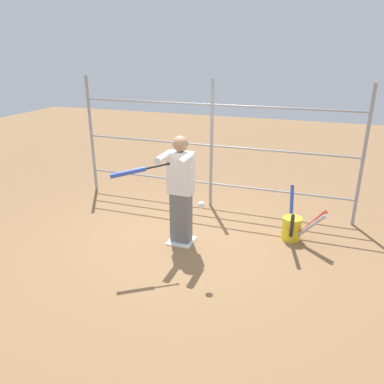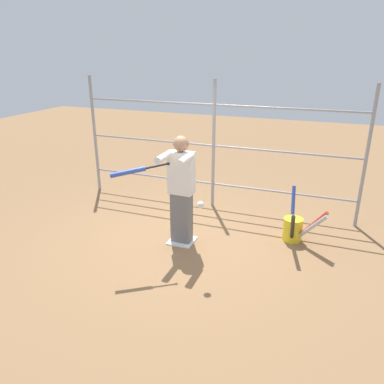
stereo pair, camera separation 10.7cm
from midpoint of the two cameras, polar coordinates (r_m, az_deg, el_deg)
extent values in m
plane|color=olive|center=(6.10, -2.13, -7.51)|extent=(24.00, 24.00, 0.00)
cube|color=white|center=(6.09, -2.13, -7.43)|extent=(0.40, 0.40, 0.02)
cylinder|color=#939399|center=(6.82, 24.23, 4.70)|extent=(0.06, 0.06, 2.43)
cylinder|color=#939399|center=(7.08, 2.54, 7.08)|extent=(0.06, 0.06, 2.43)
cylinder|color=#939399|center=(8.22, -15.43, 8.30)|extent=(0.06, 0.06, 2.43)
cylinder|color=#939399|center=(7.30, 2.45, 1.32)|extent=(5.26, 0.04, 0.04)
cylinder|color=#939399|center=(7.08, 2.54, 7.08)|extent=(5.26, 0.04, 0.04)
cylinder|color=#939399|center=(6.94, 2.65, 13.15)|extent=(5.26, 0.04, 0.04)
cube|color=slate|center=(5.91, -2.18, -3.96)|extent=(0.31, 0.21, 0.83)
cube|color=white|center=(5.64, -2.28, 2.90)|extent=(0.39, 0.23, 0.65)
sphere|color=#9E7051|center=(5.52, -2.35, 7.34)|extent=(0.24, 0.24, 0.24)
cylinder|color=white|center=(5.28, -1.55, 5.02)|extent=(0.10, 0.46, 0.10)
cylinder|color=white|center=(5.42, -4.90, 5.36)|extent=(0.10, 0.46, 0.10)
sphere|color=black|center=(5.15, -4.23, 4.32)|extent=(0.05, 0.05, 0.05)
cylinder|color=black|center=(5.12, -5.95, 3.93)|extent=(0.27, 0.22, 0.07)
cylinder|color=#334CB2|center=(5.07, -10.31, 2.94)|extent=(0.42, 0.35, 0.12)
sphere|color=white|center=(4.86, 0.81, -1.96)|extent=(0.10, 0.10, 0.10)
cylinder|color=yellow|center=(6.28, 14.44, -5.41)|extent=(0.30, 0.30, 0.38)
torus|color=yellow|center=(6.20, 14.60, -3.84)|extent=(0.31, 0.31, 0.01)
cylinder|color=#B2B2B7|center=(6.05, 16.92, -5.17)|extent=(0.50, 0.35, 0.63)
cylinder|color=black|center=(5.92, 14.45, -5.32)|extent=(0.09, 0.57, 0.66)
cylinder|color=red|center=(6.08, 16.97, -4.89)|extent=(0.50, 0.28, 0.65)
cylinder|color=#334CB2|center=(6.41, 14.44, -2.67)|extent=(0.14, 0.43, 0.77)
camera|label=1|loc=(0.05, -90.57, -0.22)|focal=35.00mm
camera|label=2|loc=(0.05, 89.43, 0.22)|focal=35.00mm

